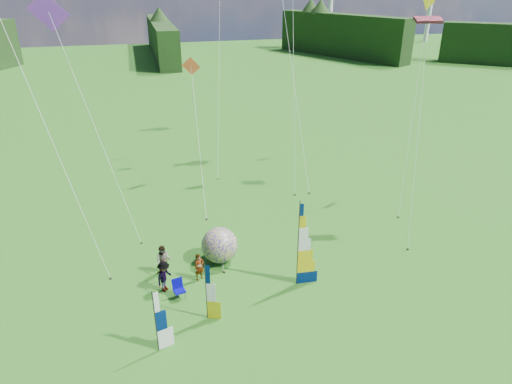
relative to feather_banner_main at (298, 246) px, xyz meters
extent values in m
plane|color=#357E21|center=(-1.07, -2.82, -2.55)|extent=(220.00, 220.00, 0.00)
sphere|color=#180685|center=(-3.77, 3.42, -1.44)|extent=(2.87, 2.87, 2.21)
imported|color=#66594C|center=(-5.26, 1.85, -1.72)|extent=(0.72, 0.64, 1.66)
imported|color=#66594C|center=(-7.17, 2.90, -1.61)|extent=(1.00, 0.68, 1.87)
imported|color=#66594C|center=(-7.25, 1.30, -1.62)|extent=(1.07, 1.23, 1.85)
imported|color=#66594C|center=(-4.08, 3.40, -1.69)|extent=(1.08, 0.70, 1.71)
camera|label=1|loc=(-7.65, -19.95, 13.31)|focal=32.00mm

